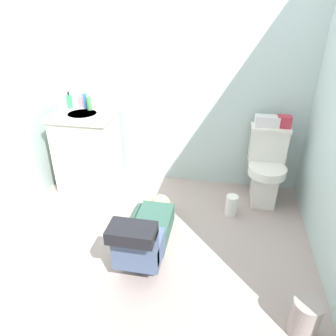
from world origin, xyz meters
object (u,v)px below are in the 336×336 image
(bottle_pink, at_px, (80,102))
(trash_can, at_px, (305,318))
(person_plumber, at_px, (146,233))
(bottle_green, at_px, (89,103))
(vanity_cabinet, at_px, (88,150))
(toiletry_bag, at_px, (284,122))
(paper_towel_roll, at_px, (231,205))
(toilet, at_px, (266,167))
(tissue_box, at_px, (267,121))
(faucet, at_px, (88,104))
(bottle_blue, at_px, (85,101))
(soap_dispenser, at_px, (69,101))

(bottle_pink, bearing_deg, trash_can, -37.42)
(person_plumber, bearing_deg, bottle_green, 129.68)
(vanity_cabinet, bearing_deg, toiletry_bag, 4.42)
(vanity_cabinet, distance_m, paper_towel_roll, 1.55)
(toilet, xyz_separation_m, tissue_box, (-0.04, 0.09, 0.43))
(toilet, xyz_separation_m, faucet, (-1.80, 0.08, 0.50))
(toilet, distance_m, bottle_pink, 1.96)
(toiletry_bag, height_order, paper_towel_roll, toiletry_bag)
(bottle_green, bearing_deg, person_plumber, -50.32)
(person_plumber, bearing_deg, tissue_box, 48.08)
(bottle_pink, bearing_deg, bottle_blue, -17.54)
(trash_can, bearing_deg, person_plumber, 154.59)
(person_plumber, height_order, paper_towel_roll, person_plumber)
(person_plumber, bearing_deg, vanity_cabinet, 133.75)
(bottle_green, relative_size, trash_can, 0.51)
(person_plumber, relative_size, trash_can, 4.06)
(tissue_box, distance_m, bottle_pink, 1.84)
(faucet, height_order, bottle_green, bottle_green)
(toilet, distance_m, trash_can, 1.48)
(tissue_box, height_order, bottle_green, bottle_green)
(bottle_blue, relative_size, trash_can, 0.58)
(faucet, relative_size, toiletry_bag, 0.81)
(bottle_blue, bearing_deg, soap_dispenser, -175.98)
(person_plumber, distance_m, bottle_green, 1.45)
(faucet, height_order, toiletry_bag, faucet)
(bottle_pink, relative_size, bottle_blue, 0.78)
(faucet, bearing_deg, bottle_green, -54.17)
(toiletry_bag, bearing_deg, bottle_blue, -179.55)
(tissue_box, xyz_separation_m, bottle_pink, (-1.84, 0.01, 0.08))
(bottle_pink, bearing_deg, paper_towel_roll, -14.66)
(bottle_green, height_order, paper_towel_roll, bottle_green)
(soap_dispenser, distance_m, trash_can, 2.72)
(bottle_blue, height_order, paper_towel_roll, bottle_blue)
(faucet, height_order, soap_dispenser, soap_dispenser)
(vanity_cabinet, xyz_separation_m, tissue_box, (1.75, 0.15, 0.38))
(soap_dispenser, bearing_deg, tissue_box, 0.78)
(toiletry_bag, bearing_deg, trash_can, -88.87)
(bottle_blue, bearing_deg, toilet, -2.37)
(faucet, xyz_separation_m, bottle_blue, (-0.02, -0.01, 0.03))
(soap_dispenser, relative_size, bottle_pink, 1.39)
(person_plumber, bearing_deg, toilet, 44.05)
(soap_dispenser, bearing_deg, vanity_cabinet, -32.35)
(soap_dispenser, relative_size, bottle_green, 1.24)
(vanity_cabinet, height_order, tissue_box, tissue_box)
(tissue_box, bearing_deg, bottle_pink, 179.84)
(faucet, xyz_separation_m, toiletry_bag, (1.90, 0.01, -0.06))
(person_plumber, xyz_separation_m, bottle_blue, (-0.86, 1.01, 0.72))
(toilet, height_order, toiletry_bag, toiletry_bag)
(toiletry_bag, relative_size, bottle_green, 0.93)
(faucet, relative_size, person_plumber, 0.09)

